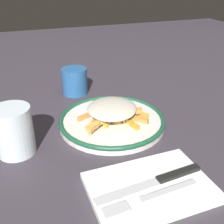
# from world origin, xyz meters

# --- Properties ---
(ground_plane) EXTENTS (2.60, 2.60, 0.00)m
(ground_plane) POSITION_xyz_m (0.00, 0.00, 0.00)
(ground_plane) COLOR #38323B
(plate) EXTENTS (0.27, 0.27, 0.02)m
(plate) POSITION_xyz_m (0.00, 0.00, 0.01)
(plate) COLOR silver
(plate) RESTS_ON ground_plane
(fries_heap) EXTENTS (0.17, 0.17, 0.04)m
(fries_heap) POSITION_xyz_m (-0.00, -0.00, 0.04)
(fries_heap) COLOR #DBA953
(fries_heap) RESTS_ON plate
(napkin) EXTENTS (0.15, 0.22, 0.01)m
(napkin) POSITION_xyz_m (-0.24, 0.02, 0.01)
(napkin) COLOR white
(napkin) RESTS_ON ground_plane
(fork) EXTENTS (0.03, 0.18, 0.00)m
(fork) POSITION_xyz_m (-0.27, 0.03, 0.02)
(fork) COLOR silver
(fork) RESTS_ON napkin
(knife) EXTENTS (0.03, 0.21, 0.01)m
(knife) POSITION_xyz_m (-0.24, -0.00, 0.02)
(knife) COLOR black
(knife) RESTS_ON napkin
(water_glass) EXTENTS (0.08, 0.08, 0.10)m
(water_glass) POSITION_xyz_m (-0.04, 0.23, 0.05)
(water_glass) COLOR silver
(water_glass) RESTS_ON ground_plane
(coffee_mug) EXTENTS (0.11, 0.08, 0.08)m
(coffee_mug) POSITION_xyz_m (0.23, 0.04, 0.04)
(coffee_mug) COLOR #295D9C
(coffee_mug) RESTS_ON ground_plane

